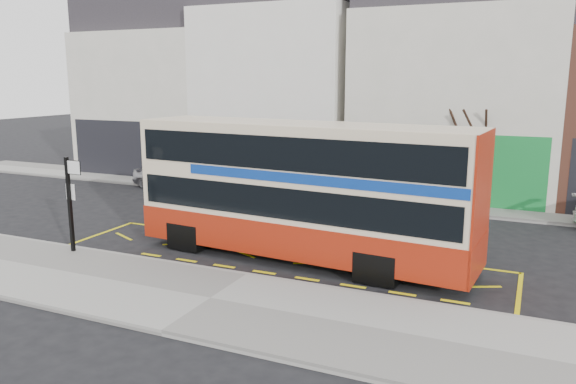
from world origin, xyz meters
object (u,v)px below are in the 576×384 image
at_px(street_tree_left, 130,110).
at_px(street_tree_right, 471,121).
at_px(bus_stop_post, 71,195).
at_px(car_grey, 298,191).
at_px(car_silver, 167,176).
at_px(double_decker_bus, 303,189).

distance_m(street_tree_left, street_tree_right, 18.82).
relative_size(bus_stop_post, car_grey, 0.69).
xyz_separation_m(bus_stop_post, car_silver, (-3.99, 10.33, -1.31)).
height_order(street_tree_left, street_tree_right, street_tree_right).
xyz_separation_m(car_grey, street_tree_right, (6.61, 2.98, 3.00)).
height_order(car_silver, car_grey, car_grey).
bearing_deg(street_tree_right, car_silver, -173.24).
relative_size(car_silver, car_grey, 0.85).
height_order(car_grey, street_tree_right, street_tree_right).
relative_size(double_decker_bus, bus_stop_post, 3.58).
bearing_deg(bus_stop_post, street_tree_right, 51.65).
bearing_deg(double_decker_bus, street_tree_right, 73.09).
xyz_separation_m(street_tree_left, street_tree_right, (18.79, -1.04, 0.01)).
height_order(double_decker_bus, bus_stop_post, double_decker_bus).
relative_size(bus_stop_post, car_silver, 0.80).
bearing_deg(bus_stop_post, car_grey, 69.73).
distance_m(bus_stop_post, car_grey, 9.90).
bearing_deg(street_tree_right, double_decker_bus, -111.45).
bearing_deg(street_tree_left, bus_stop_post, -57.35).
bearing_deg(bus_stop_post, street_tree_left, 125.17).
relative_size(double_decker_bus, car_grey, 2.45).
distance_m(double_decker_bus, car_silver, 13.30).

